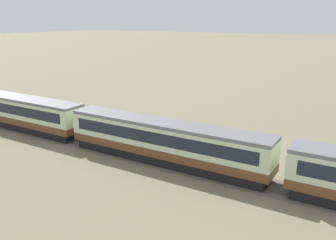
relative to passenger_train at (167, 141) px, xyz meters
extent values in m
cylinder|color=black|center=(14.82, -0.72, -1.80)|extent=(0.90, 0.18, 0.90)
cube|color=brown|center=(-0.26, 0.00, -0.95)|extent=(20.82, 3.09, 0.80)
cube|color=beige|center=(-0.26, 0.00, 0.48)|extent=(20.82, 3.09, 2.05)
cube|color=#192330|center=(-0.26, 0.00, 0.58)|extent=(19.15, 3.13, 1.15)
cube|color=slate|center=(-0.26, 0.00, 1.65)|extent=(20.82, 2.91, 0.30)
cube|color=black|center=(-0.26, 0.00, -1.79)|extent=(19.98, 2.66, 0.88)
cylinder|color=black|center=(6.61, -0.72, -1.80)|extent=(0.90, 0.18, 0.90)
cylinder|color=black|center=(6.61, 0.72, -1.80)|extent=(0.90, 0.18, 0.90)
cylinder|color=black|center=(-7.13, -0.72, -1.80)|extent=(0.90, 0.18, 0.90)
cylinder|color=black|center=(-7.13, 0.72, -1.80)|extent=(0.90, 0.18, 0.90)
cube|color=brown|center=(-22.22, 0.00, -0.95)|extent=(20.82, 3.09, 0.80)
cube|color=beige|center=(-22.22, 0.00, 0.48)|extent=(20.82, 3.09, 2.05)
cube|color=#192330|center=(-22.22, 0.00, 0.58)|extent=(19.15, 3.13, 1.15)
cube|color=slate|center=(-22.22, 0.00, 1.65)|extent=(20.82, 2.91, 0.30)
cube|color=black|center=(-22.22, 0.00, -1.79)|extent=(19.98, 2.66, 0.88)
cylinder|color=black|center=(-15.35, -0.72, -1.80)|extent=(0.90, 0.18, 0.90)
cylinder|color=black|center=(-15.35, 0.72, -1.80)|extent=(0.90, 0.18, 0.90)
cube|color=#665B51|center=(-10.32, 0.00, -2.24)|extent=(159.04, 3.60, 0.01)
cube|color=#4C4238|center=(-10.32, -0.72, -2.23)|extent=(159.04, 0.12, 0.04)
cube|color=#4C4238|center=(-10.32, 0.72, -2.23)|extent=(159.04, 0.12, 0.04)
camera|label=1|loc=(16.50, -27.05, 11.12)|focal=38.00mm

